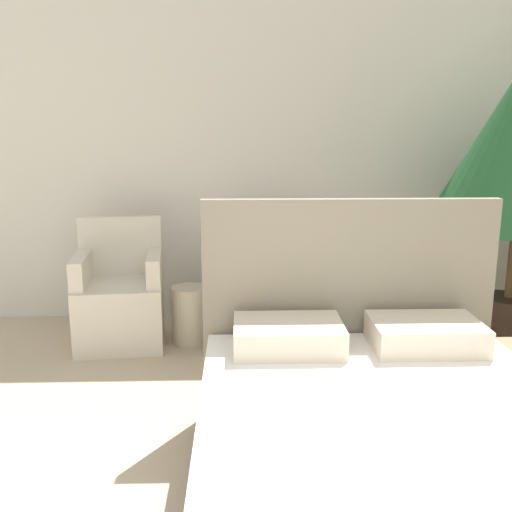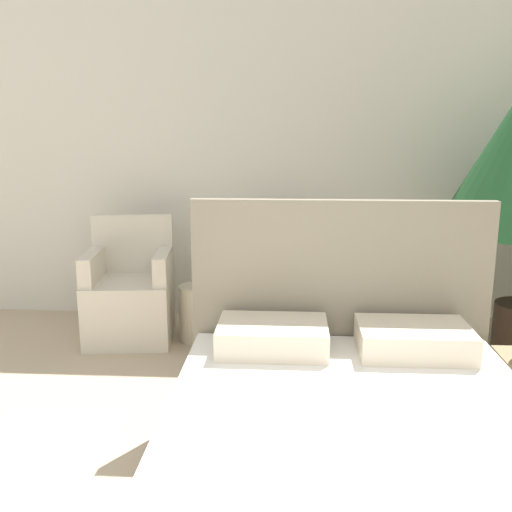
{
  "view_description": "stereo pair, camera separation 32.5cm",
  "coord_description": "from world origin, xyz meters",
  "px_view_note": "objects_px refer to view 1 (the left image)",
  "views": [
    {
      "loc": [
        -0.28,
        -0.68,
        1.62
      ],
      "look_at": [
        -0.17,
        2.88,
        0.81
      ],
      "focal_mm": 40.0,
      "sensor_mm": 36.0,
      "label": 1
    },
    {
      "loc": [
        0.05,
        -0.68,
        1.62
      ],
      "look_at": [
        -0.17,
        2.88,
        0.81
      ],
      "focal_mm": 40.0,
      "sensor_mm": 36.0,
      "label": 2
    }
  ],
  "objects_px": {
    "armchair_near_window_right": "(259,302)",
    "armchair_near_window_left": "(120,303)",
    "bed": "(390,469)",
    "side_table": "(190,315)"
  },
  "relations": [
    {
      "from": "armchair_near_window_right",
      "to": "armchair_near_window_left",
      "type": "bearing_deg",
      "value": -174.07
    },
    {
      "from": "bed",
      "to": "armchair_near_window_right",
      "type": "xyz_separation_m",
      "value": [
        -0.44,
        2.15,
        0.02
      ]
    },
    {
      "from": "armchair_near_window_left",
      "to": "armchair_near_window_right",
      "type": "relative_size",
      "value": 1.0
    },
    {
      "from": "bed",
      "to": "armchair_near_window_right",
      "type": "distance_m",
      "value": 2.19
    },
    {
      "from": "bed",
      "to": "armchair_near_window_right",
      "type": "bearing_deg",
      "value": 101.7
    },
    {
      "from": "armchair_near_window_left",
      "to": "armchair_near_window_right",
      "type": "bearing_deg",
      "value": -5.95
    },
    {
      "from": "bed",
      "to": "side_table",
      "type": "distance_m",
      "value": 2.35
    },
    {
      "from": "armchair_near_window_right",
      "to": "side_table",
      "type": "distance_m",
      "value": 0.53
    },
    {
      "from": "armchair_near_window_left",
      "to": "side_table",
      "type": "relative_size",
      "value": 2.15
    },
    {
      "from": "bed",
      "to": "side_table",
      "type": "bearing_deg",
      "value": 114.33
    }
  ]
}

